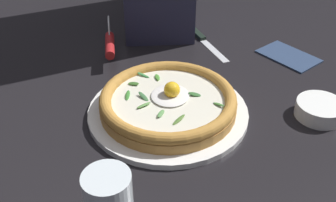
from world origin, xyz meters
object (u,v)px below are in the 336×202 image
Objects in this scene: pizza at (168,101)px; pizza_cutter at (110,41)px; side_bowl at (320,110)px; table_knife at (202,38)px; folded_napkin at (288,55)px.

pizza_cutter is (-0.21, -0.18, 0.01)m from pizza.
side_bowl is 0.58× the size of pizza_cutter.
pizza is at bearing 39.50° from pizza_cutter.
side_bowl is at bearing 40.50° from table_knife.
table_knife is at bearing 173.72° from pizza.
pizza is 0.30m from side_bowl.
pizza is 0.34m from table_knife.
side_bowl is 0.51m from pizza_cutter.
side_bowl reaches higher than folded_napkin.
pizza is 0.38m from folded_napkin.
pizza is at bearing -42.78° from folded_napkin.
folded_napkin is (-0.06, 0.44, -0.04)m from pizza_cutter.
pizza_cutter is at bearing -81.59° from folded_napkin.
side_bowl is 0.24m from folded_napkin.
table_knife reaches higher than folded_napkin.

